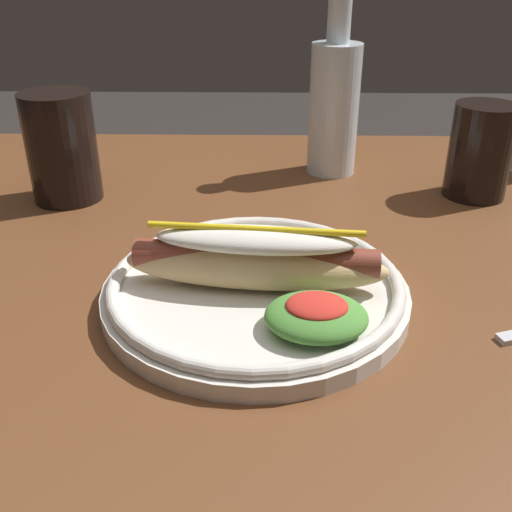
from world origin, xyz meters
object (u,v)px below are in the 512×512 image
(extra_cup, at_px, (62,147))
(glass_bottle, at_px, (334,103))
(hot_dog_plate, at_px, (258,282))
(soda_cup, at_px, (480,151))

(extra_cup, relative_size, glass_bottle, 0.54)
(hot_dog_plate, distance_m, extra_cup, 0.35)
(hot_dog_plate, height_order, glass_bottle, glass_bottle)
(extra_cup, distance_m, glass_bottle, 0.36)
(hot_dog_plate, xyz_separation_m, soda_cup, (0.27, 0.26, 0.04))
(glass_bottle, bearing_deg, extra_cup, -162.74)
(glass_bottle, bearing_deg, soda_cup, -26.30)
(hot_dog_plate, xyz_separation_m, glass_bottle, (0.10, 0.35, 0.07))
(extra_cup, bearing_deg, hot_dog_plate, -44.86)
(soda_cup, bearing_deg, extra_cup, -177.87)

